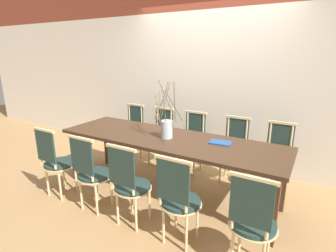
{
  "coord_description": "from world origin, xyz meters",
  "views": [
    {
      "loc": [
        1.56,
        -2.66,
        1.79
      ],
      "look_at": [
        0.0,
        0.0,
        0.91
      ],
      "focal_mm": 28.0,
      "sensor_mm": 36.0,
      "label": 1
    }
  ],
  "objects_px": {
    "dining_table": "(168,145)",
    "vase_centerpiece": "(167,128)",
    "chair_near_center": "(130,183)",
    "chair_far_center": "(192,141)",
    "book_stack": "(221,143)"
  },
  "relations": [
    {
      "from": "chair_far_center",
      "to": "dining_table",
      "type": "bearing_deg",
      "value": 91.88
    },
    {
      "from": "dining_table",
      "to": "book_stack",
      "type": "height_order",
      "value": "book_stack"
    },
    {
      "from": "dining_table",
      "to": "book_stack",
      "type": "relative_size",
      "value": 11.09
    },
    {
      "from": "dining_table",
      "to": "chair_far_center",
      "type": "xyz_separation_m",
      "value": [
        -0.03,
        0.76,
        -0.18
      ]
    },
    {
      "from": "chair_far_center",
      "to": "book_stack",
      "type": "bearing_deg",
      "value": 136.11
    },
    {
      "from": "dining_table",
      "to": "vase_centerpiece",
      "type": "height_order",
      "value": "vase_centerpiece"
    },
    {
      "from": "chair_far_center",
      "to": "vase_centerpiece",
      "type": "xyz_separation_m",
      "value": [
        0.01,
        -0.78,
        0.4
      ]
    },
    {
      "from": "vase_centerpiece",
      "to": "book_stack",
      "type": "bearing_deg",
      "value": 12.78
    },
    {
      "from": "chair_near_center",
      "to": "vase_centerpiece",
      "type": "bearing_deg",
      "value": 90.22
    },
    {
      "from": "dining_table",
      "to": "book_stack",
      "type": "distance_m",
      "value": 0.65
    },
    {
      "from": "book_stack",
      "to": "chair_near_center",
      "type": "bearing_deg",
      "value": -125.57
    },
    {
      "from": "dining_table",
      "to": "chair_near_center",
      "type": "height_order",
      "value": "chair_near_center"
    },
    {
      "from": "dining_table",
      "to": "book_stack",
      "type": "xyz_separation_m",
      "value": [
        0.63,
        0.13,
        0.1
      ]
    },
    {
      "from": "chair_near_center",
      "to": "book_stack",
      "type": "xyz_separation_m",
      "value": [
        0.64,
        0.9,
        0.28
      ]
    },
    {
      "from": "dining_table",
      "to": "vase_centerpiece",
      "type": "distance_m",
      "value": 0.22
    }
  ]
}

